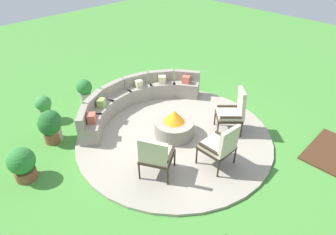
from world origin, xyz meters
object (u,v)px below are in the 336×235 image
curved_stone_bench (135,98)px  potted_plant_4 (44,107)px  potted_plant_2 (51,125)px  lounge_chair_front_left (156,154)px  lounge_chair_front_right (221,145)px  lounge_chair_back_left (234,111)px  potted_plant_1 (84,89)px  potted_plant_0 (50,127)px  potted_plant_3 (22,163)px  fire_pit (174,126)px

curved_stone_bench → potted_plant_4: (-1.91, 1.23, 0.05)m
curved_stone_bench → potted_plant_2: size_ratio=4.81×
lounge_chair_front_left → lounge_chair_front_right: bearing=28.0°
lounge_chair_back_left → potted_plant_1: bearing=68.4°
lounge_chair_front_left → potted_plant_4: (-0.58, 3.46, -0.19)m
potted_plant_2 → curved_stone_bench: bearing=-8.2°
lounge_chair_back_left → potted_plant_0: 4.19m
potted_plant_0 → potted_plant_3: potted_plant_0 is taller
potted_plant_2 → lounge_chair_front_left: bearing=-71.6°
potted_plant_1 → potted_plant_3: 3.08m
potted_plant_0 → potted_plant_4: potted_plant_0 is taller
fire_pit → potted_plant_0: (-2.08, 1.88, 0.09)m
potted_plant_1 → potted_plant_0: bearing=-145.1°
lounge_chair_front_right → potted_plant_2: bearing=121.6°
potted_plant_0 → lounge_chair_front_left: bearing=-70.8°
lounge_chair_front_right → potted_plant_4: bearing=112.7°
fire_pit → lounge_chair_back_left: bearing=-38.6°
lounge_chair_front_right → potted_plant_1: lounge_chair_front_right is taller
lounge_chair_front_right → potted_plant_4: size_ratio=1.45×
potted_plant_1 → potted_plant_4: (-1.25, -0.16, 0.05)m
potted_plant_2 → potted_plant_4: 0.95m
fire_pit → lounge_chair_front_left: size_ratio=0.92×
fire_pit → potted_plant_3: bearing=159.1°
potted_plant_1 → potted_plant_2: size_ratio=0.81×
fire_pit → lounge_chair_front_left: lounge_chair_front_left is taller
fire_pit → potted_plant_2: 2.79m
potted_plant_4 → fire_pit: bearing=-57.5°
lounge_chair_front_left → lounge_chair_back_left: bearing=55.8°
potted_plant_0 → lounge_chair_front_right: bearing=-58.6°
lounge_chair_front_left → lounge_chair_back_left: (2.28, -0.20, 0.03)m
lounge_chair_front_left → potted_plant_0: lounge_chair_front_left is taller
lounge_chair_back_left → potted_plant_1: lounge_chair_back_left is taller
fire_pit → lounge_chair_front_right: (-0.10, -1.37, 0.28)m
potted_plant_3 → curved_stone_bench: bearing=7.6°
curved_stone_bench → lounge_chair_back_left: lounge_chair_back_left is taller
potted_plant_1 → potted_plant_2: bearing=-144.8°
potted_plant_0 → potted_plant_1: bearing=34.9°
potted_plant_0 → potted_plant_2: 0.05m
fire_pit → potted_plant_1: bearing=100.2°
lounge_chair_front_right → potted_plant_0: (-1.98, 3.24, -0.19)m
lounge_chair_front_right → lounge_chair_back_left: size_ratio=0.91×
lounge_chair_back_left → potted_plant_2: bearing=94.2°
lounge_chair_front_right → lounge_chair_back_left: 1.29m
lounge_chair_front_right → lounge_chair_back_left: bearing=24.0°
lounge_chair_front_right → curved_stone_bench: bearing=86.2°
lounge_chair_back_left → potted_plant_3: lounge_chair_back_left is taller
potted_plant_3 → potted_plant_1: bearing=35.9°
fire_pit → potted_plant_0: 2.81m
lounge_chair_front_right → potted_plant_3: size_ratio=1.41×
potted_plant_0 → potted_plant_4: size_ratio=1.05×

